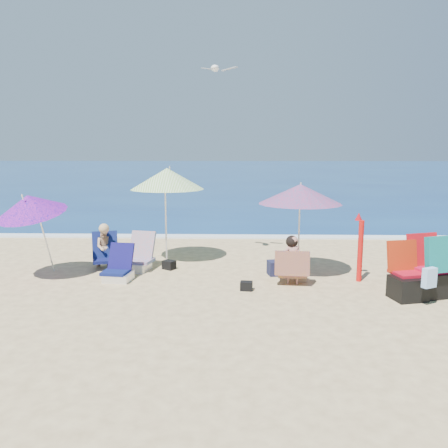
{
  "coord_description": "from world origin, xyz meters",
  "views": [
    {
      "loc": [
        -0.08,
        -7.83,
        2.61
      ],
      "look_at": [
        -0.3,
        1.0,
        1.1
      ],
      "focal_mm": 35.64,
      "sensor_mm": 36.0,
      "label": 1
    }
  ],
  "objects_px": {
    "furled_umbrella": "(360,244)",
    "chair_rainbow": "(138,260)",
    "umbrella_turquoise": "(300,194)",
    "camp_chair_left": "(407,282)",
    "person_left": "(105,247)",
    "person_center": "(292,261)",
    "chair_navy": "(119,271)",
    "camp_chair_right": "(430,274)",
    "umbrella_striped": "(167,179)",
    "seagull": "(216,68)",
    "umbrella_blue": "(30,205)"
  },
  "relations": [
    {
      "from": "person_left",
      "to": "person_center",
      "type": "bearing_deg",
      "value": -16.68
    },
    {
      "from": "furled_umbrella",
      "to": "chair_navy",
      "type": "height_order",
      "value": "furled_umbrella"
    },
    {
      "from": "furled_umbrella",
      "to": "umbrella_blue",
      "type": "bearing_deg",
      "value": -179.3
    },
    {
      "from": "umbrella_blue",
      "to": "person_left",
      "type": "relative_size",
      "value": 1.84
    },
    {
      "from": "chair_navy",
      "to": "chair_rainbow",
      "type": "xyz_separation_m",
      "value": [
        0.21,
        0.8,
        0.02
      ]
    },
    {
      "from": "chair_rainbow",
      "to": "camp_chair_left",
      "type": "xyz_separation_m",
      "value": [
        5.14,
        -1.76,
        0.08
      ]
    },
    {
      "from": "umbrella_blue",
      "to": "camp_chair_left",
      "type": "height_order",
      "value": "umbrella_blue"
    },
    {
      "from": "umbrella_turquoise",
      "to": "camp_chair_left",
      "type": "bearing_deg",
      "value": -38.33
    },
    {
      "from": "chair_navy",
      "to": "chair_rainbow",
      "type": "bearing_deg",
      "value": 75.1
    },
    {
      "from": "person_center",
      "to": "chair_navy",
      "type": "bearing_deg",
      "value": 176.4
    },
    {
      "from": "umbrella_striped",
      "to": "person_center",
      "type": "xyz_separation_m",
      "value": [
        2.64,
        -1.65,
        -1.46
      ]
    },
    {
      "from": "furled_umbrella",
      "to": "person_center",
      "type": "height_order",
      "value": "furled_umbrella"
    },
    {
      "from": "furled_umbrella",
      "to": "camp_chair_right",
      "type": "distance_m",
      "value": 1.4
    },
    {
      "from": "umbrella_turquoise",
      "to": "camp_chair_left",
      "type": "distance_m",
      "value": 2.6
    },
    {
      "from": "umbrella_striped",
      "to": "furled_umbrella",
      "type": "height_order",
      "value": "umbrella_striped"
    },
    {
      "from": "umbrella_striped",
      "to": "chair_rainbow",
      "type": "xyz_separation_m",
      "value": [
        -0.59,
        -0.64,
        -1.72
      ]
    },
    {
      "from": "chair_navy",
      "to": "umbrella_blue",
      "type": "bearing_deg",
      "value": -179.92
    },
    {
      "from": "camp_chair_right",
      "to": "umbrella_blue",
      "type": "bearing_deg",
      "value": 173.56
    },
    {
      "from": "camp_chair_left",
      "to": "person_center",
      "type": "bearing_deg",
      "value": 158.9
    },
    {
      "from": "umbrella_turquoise",
      "to": "person_left",
      "type": "distance_m",
      "value": 4.4
    },
    {
      "from": "person_center",
      "to": "umbrella_striped",
      "type": "bearing_deg",
      "value": 147.9
    },
    {
      "from": "furled_umbrella",
      "to": "seagull",
      "type": "distance_m",
      "value": 4.72
    },
    {
      "from": "umbrella_blue",
      "to": "person_left",
      "type": "height_order",
      "value": "umbrella_blue"
    },
    {
      "from": "chair_navy",
      "to": "camp_chair_right",
      "type": "distance_m",
      "value": 5.86
    },
    {
      "from": "chair_navy",
      "to": "person_left",
      "type": "distance_m",
      "value": 1.14
    },
    {
      "from": "umbrella_striped",
      "to": "camp_chair_right",
      "type": "height_order",
      "value": "umbrella_striped"
    },
    {
      "from": "camp_chair_left",
      "to": "seagull",
      "type": "bearing_deg",
      "value": 147.21
    },
    {
      "from": "chair_rainbow",
      "to": "camp_chair_right",
      "type": "height_order",
      "value": "camp_chair_right"
    },
    {
      "from": "chair_navy",
      "to": "seagull",
      "type": "relative_size",
      "value": 0.89
    },
    {
      "from": "camp_chair_right",
      "to": "person_center",
      "type": "distance_m",
      "value": 2.45
    },
    {
      "from": "person_left",
      "to": "umbrella_striped",
      "type": "bearing_deg",
      "value": 19.17
    },
    {
      "from": "furled_umbrella",
      "to": "chair_rainbow",
      "type": "bearing_deg",
      "value": 171.01
    },
    {
      "from": "furled_umbrella",
      "to": "person_center",
      "type": "bearing_deg",
      "value": -167.83
    },
    {
      "from": "chair_rainbow",
      "to": "person_left",
      "type": "distance_m",
      "value": 0.81
    },
    {
      "from": "chair_rainbow",
      "to": "umbrella_striped",
      "type": "bearing_deg",
      "value": 47.4
    },
    {
      "from": "umbrella_blue",
      "to": "seagull",
      "type": "xyz_separation_m",
      "value": [
        3.6,
        1.27,
        2.76
      ]
    },
    {
      "from": "umbrella_blue",
      "to": "seagull",
      "type": "relative_size",
      "value": 2.32
    },
    {
      "from": "chair_rainbow",
      "to": "camp_chair_left",
      "type": "height_order",
      "value": "camp_chair_left"
    },
    {
      "from": "chair_rainbow",
      "to": "person_left",
      "type": "xyz_separation_m",
      "value": [
        -0.75,
        0.17,
        0.25
      ]
    },
    {
      "from": "umbrella_striped",
      "to": "seagull",
      "type": "xyz_separation_m",
      "value": [
        1.1,
        -0.17,
        2.35
      ]
    },
    {
      "from": "umbrella_turquoise",
      "to": "chair_rainbow",
      "type": "height_order",
      "value": "umbrella_turquoise"
    },
    {
      "from": "person_center",
      "to": "person_left",
      "type": "xyz_separation_m",
      "value": [
        -3.97,
        1.19,
        -0.01
      ]
    },
    {
      "from": "furled_umbrella",
      "to": "person_center",
      "type": "xyz_separation_m",
      "value": [
        -1.36,
        -0.29,
        -0.27
      ]
    },
    {
      "from": "umbrella_turquoise",
      "to": "person_left",
      "type": "xyz_separation_m",
      "value": [
        -4.18,
        0.58,
        -1.24
      ]
    },
    {
      "from": "umbrella_striped",
      "to": "umbrella_turquoise",
      "type": "bearing_deg",
      "value": -20.09
    },
    {
      "from": "umbrella_striped",
      "to": "person_center",
      "type": "relative_size",
      "value": 2.29
    },
    {
      "from": "chair_rainbow",
      "to": "seagull",
      "type": "height_order",
      "value": "seagull"
    },
    {
      "from": "chair_rainbow",
      "to": "person_center",
      "type": "distance_m",
      "value": 3.39
    },
    {
      "from": "chair_rainbow",
      "to": "seagull",
      "type": "bearing_deg",
      "value": 15.39
    },
    {
      "from": "seagull",
      "to": "chair_navy",
      "type": "bearing_deg",
      "value": -146.35
    }
  ]
}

